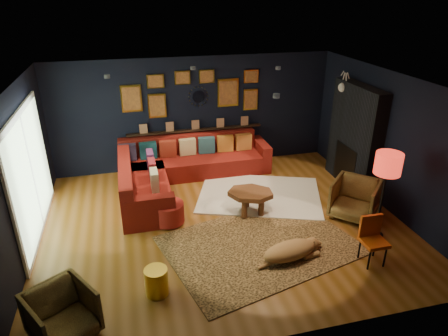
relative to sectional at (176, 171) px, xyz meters
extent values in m
plane|color=brown|center=(0.61, -1.81, -0.32)|extent=(6.50, 6.50, 0.00)
plane|color=black|center=(0.61, 0.94, 0.98)|extent=(6.50, 0.00, 6.50)
plane|color=black|center=(0.61, -4.56, 0.98)|extent=(6.50, 0.00, 6.50)
plane|color=black|center=(-2.64, -1.81, 0.98)|extent=(0.00, 5.50, 5.50)
plane|color=black|center=(3.86, -1.81, 0.98)|extent=(0.00, 5.50, 5.50)
plane|color=silver|center=(0.61, -1.81, 2.28)|extent=(6.50, 6.50, 0.00)
cube|color=maroon|center=(0.41, 0.44, -0.11)|extent=(3.20, 0.95, 0.42)
cube|color=maroon|center=(0.41, 0.80, 0.31)|extent=(3.20, 0.24, 0.46)
cube|color=maroon|center=(2.11, 0.44, 0.00)|extent=(0.22, 0.95, 0.64)
cube|color=maroon|center=(-0.71, -0.66, -0.11)|extent=(0.95, 2.20, 0.42)
cube|color=maroon|center=(-1.07, -0.66, 0.31)|extent=(0.24, 2.20, 0.46)
cube|color=maroon|center=(-0.71, -1.66, 0.00)|extent=(0.95, 0.22, 0.64)
cube|color=#383152|center=(-0.99, 0.59, 0.30)|extent=(0.38, 0.14, 0.38)
cube|color=#164B59|center=(-0.54, 0.59, 0.30)|extent=(0.38, 0.14, 0.38)
cube|color=maroon|center=(-0.09, 0.59, 0.30)|extent=(0.38, 0.14, 0.38)
cube|color=tan|center=(0.36, 0.59, 0.30)|extent=(0.38, 0.14, 0.38)
cube|color=#2A5362|center=(0.81, 0.59, 0.30)|extent=(0.38, 0.14, 0.38)
cube|color=#B66F27|center=(1.26, 0.59, 0.30)|extent=(0.38, 0.14, 0.38)
cube|color=#BB6F2E|center=(1.71, 0.59, 0.30)|extent=(0.38, 0.14, 0.38)
cube|color=#542453|center=(-0.53, 0.04, 0.30)|extent=(0.14, 0.38, 0.38)
cube|color=maroon|center=(-0.53, -0.46, 0.30)|extent=(0.14, 0.38, 0.38)
cube|color=#C2BD94|center=(-0.53, -0.96, 0.30)|extent=(0.14, 0.38, 0.38)
cube|color=black|center=(0.61, 0.87, 0.60)|extent=(3.20, 0.12, 0.04)
cube|color=gold|center=(-0.79, 0.91, 1.43)|extent=(0.45, 0.03, 0.60)
cube|color=#B66E2F|center=(-0.79, 0.89, 1.43)|extent=(0.38, 0.01, 0.51)
cube|color=gold|center=(-0.24, 0.91, 1.23)|extent=(0.40, 0.03, 0.55)
cube|color=#B66E2F|center=(-0.24, 0.89, 1.23)|extent=(0.34, 0.01, 0.47)
cube|color=gold|center=(-0.24, 0.91, 1.78)|extent=(0.38, 0.03, 0.30)
cube|color=#B66E2F|center=(-0.24, 0.89, 1.78)|extent=(0.32, 0.01, 0.25)
cube|color=gold|center=(1.41, 0.91, 1.43)|extent=(0.50, 0.03, 0.65)
cube|color=#B66E2F|center=(1.41, 0.89, 1.43)|extent=(0.42, 0.01, 0.55)
cube|color=gold|center=(1.96, 0.91, 1.23)|extent=(0.35, 0.03, 0.50)
cube|color=#B66E2F|center=(1.96, 0.89, 1.23)|extent=(0.30, 0.01, 0.42)
cube|color=gold|center=(1.96, 0.91, 1.78)|extent=(0.35, 0.03, 0.30)
cube|color=#B66E2F|center=(1.96, 0.89, 1.78)|extent=(0.30, 0.01, 0.25)
cube|color=gold|center=(0.36, 0.91, 1.83)|extent=(0.35, 0.03, 0.30)
cube|color=#B66E2F|center=(0.36, 0.89, 1.83)|extent=(0.30, 0.01, 0.25)
cube|color=gold|center=(0.91, 0.91, 1.83)|extent=(0.35, 0.03, 0.30)
cube|color=#B66E2F|center=(0.91, 0.89, 1.83)|extent=(0.30, 0.01, 0.25)
cylinder|color=silver|center=(0.71, 0.91, 1.38)|extent=(0.28, 0.03, 0.28)
cone|color=gold|center=(0.93, 0.91, 1.38)|extent=(0.03, 0.16, 0.03)
cone|color=gold|center=(0.92, 0.91, 1.46)|extent=(0.04, 0.16, 0.04)
cone|color=gold|center=(0.87, 0.91, 1.53)|extent=(0.04, 0.16, 0.04)
cone|color=gold|center=(0.80, 0.91, 1.58)|extent=(0.04, 0.16, 0.04)
cone|color=gold|center=(0.71, 0.91, 1.60)|extent=(0.03, 0.16, 0.03)
cone|color=gold|center=(0.63, 0.91, 1.58)|extent=(0.04, 0.16, 0.04)
cone|color=gold|center=(0.56, 0.91, 1.53)|extent=(0.04, 0.16, 0.04)
cone|color=gold|center=(0.51, 0.91, 1.46)|extent=(0.04, 0.16, 0.04)
cone|color=gold|center=(0.49, 0.91, 1.38)|extent=(0.03, 0.16, 0.03)
cone|color=gold|center=(0.51, 0.91, 1.29)|extent=(0.04, 0.16, 0.04)
cone|color=gold|center=(0.56, 0.91, 1.22)|extent=(0.04, 0.16, 0.04)
cone|color=gold|center=(0.63, 0.91, 1.17)|extent=(0.04, 0.16, 0.04)
cone|color=gold|center=(0.71, 0.91, 1.16)|extent=(0.03, 0.16, 0.03)
cone|color=gold|center=(0.80, 0.91, 1.17)|extent=(0.04, 0.16, 0.04)
cone|color=gold|center=(0.87, 0.91, 1.22)|extent=(0.04, 0.16, 0.04)
cone|color=gold|center=(0.92, 0.91, 1.29)|extent=(0.04, 0.16, 0.04)
cube|color=black|center=(3.71, -0.91, 0.78)|extent=(0.30, 1.60, 2.20)
cube|color=black|center=(3.65, -0.91, 0.13)|extent=(0.20, 0.80, 0.90)
cone|color=white|center=(3.80, -0.41, 1.73)|extent=(0.35, 0.28, 0.28)
sphere|color=white|center=(3.58, -0.41, 1.73)|extent=(0.20, 0.20, 0.20)
cylinder|color=white|center=(3.60, -0.47, 1.90)|extent=(0.02, 0.10, 0.28)
cylinder|color=white|center=(3.60, -0.35, 1.90)|extent=(0.02, 0.10, 0.28)
cube|color=white|center=(-2.61, -1.21, 0.78)|extent=(0.04, 2.80, 2.20)
cube|color=#ADCF9E|center=(-2.58, -1.21, 0.78)|extent=(0.01, 2.60, 2.00)
cube|color=white|center=(-2.58, -1.21, 0.78)|extent=(0.02, 0.06, 2.00)
cylinder|color=black|center=(-1.19, -0.61, 2.24)|extent=(0.10, 0.10, 0.06)
cylinder|color=black|center=(0.41, -0.21, 2.24)|extent=(0.10, 0.10, 0.06)
cylinder|color=black|center=(2.01, -0.61, 2.24)|extent=(0.10, 0.10, 0.06)
cylinder|color=black|center=(1.21, -2.61, 2.24)|extent=(0.10, 0.10, 0.06)
cube|color=silver|center=(1.61, -0.96, -0.31)|extent=(2.96, 2.56, 0.03)
cube|color=#B0824A|center=(1.05, -2.64, -0.31)|extent=(3.52, 2.89, 0.02)
cylinder|color=#572D19|center=(1.04, -1.76, -0.11)|extent=(0.11, 0.11, 0.35)
cylinder|color=#572D19|center=(1.37, -1.76, -0.11)|extent=(0.11, 0.11, 0.35)
cylinder|color=#572D19|center=(1.20, -1.38, -0.11)|extent=(0.11, 0.11, 0.35)
cylinder|color=maroon|center=(-0.35, -1.56, -0.10)|extent=(0.57, 0.57, 0.37)
imported|color=gold|center=(-1.94, -3.86, 0.05)|extent=(0.97, 0.95, 0.74)
imported|color=gold|center=(3.06, -2.18, 0.08)|extent=(1.08, 1.08, 0.81)
cylinder|color=gold|center=(-0.75, -3.38, -0.12)|extent=(0.33, 0.33, 0.41)
cylinder|color=black|center=(2.47, -3.65, -0.13)|extent=(0.03, 0.03, 0.39)
cylinder|color=black|center=(2.75, -3.65, -0.13)|extent=(0.03, 0.03, 0.39)
cylinder|color=black|center=(2.47, -3.37, -0.13)|extent=(0.03, 0.03, 0.39)
cylinder|color=black|center=(2.75, -3.37, -0.13)|extent=(0.03, 0.03, 0.39)
cube|color=#E95714|center=(2.61, -3.51, 0.06)|extent=(0.37, 0.37, 0.06)
cube|color=#E95714|center=(2.61, -3.35, 0.28)|extent=(0.37, 0.05, 0.37)
cylinder|color=black|center=(3.11, -2.87, -0.30)|extent=(0.26, 0.26, 0.04)
cylinder|color=black|center=(3.11, -2.87, 0.35)|extent=(0.04, 0.04, 1.27)
cylinder|color=red|center=(3.11, -2.87, 1.07)|extent=(0.43, 0.43, 0.36)
camera|label=1|loc=(-0.90, -7.93, 3.69)|focal=32.00mm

